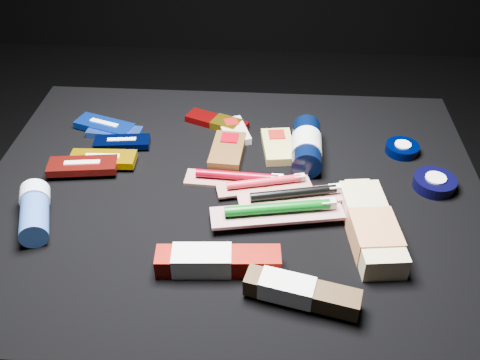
# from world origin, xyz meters

# --- Properties ---
(ground) EXTENTS (3.00, 3.00, 0.00)m
(ground) POSITION_xyz_m (0.00, 0.00, 0.00)
(ground) COLOR black
(ground) RESTS_ON ground
(cloth_table) EXTENTS (0.98, 0.78, 0.40)m
(cloth_table) POSITION_xyz_m (0.00, 0.00, 0.20)
(cloth_table) COLOR black
(cloth_table) RESTS_ON ground
(luna_bar_0) EXTENTS (0.12, 0.05, 0.02)m
(luna_bar_0) POSITION_xyz_m (-0.28, 0.18, 0.41)
(luna_bar_0) COLOR #2148AC
(luna_bar_0) RESTS_ON cloth_table
(luna_bar_1) EXTENTS (0.14, 0.09, 0.02)m
(luna_bar_1) POSITION_xyz_m (-0.30, 0.20, 0.41)
(luna_bar_1) COLOR #0A30AA
(luna_bar_1) RESTS_ON cloth_table
(luna_bar_2) EXTENTS (0.12, 0.06, 0.02)m
(luna_bar_2) POSITION_xyz_m (-0.25, 0.13, 0.41)
(luna_bar_2) COLOR black
(luna_bar_2) RESTS_ON cloth_table
(luna_bar_3) EXTENTS (0.14, 0.05, 0.02)m
(luna_bar_3) POSITION_xyz_m (-0.27, 0.07, 0.42)
(luna_bar_3) COLOR #DA9F01
(luna_bar_3) RESTS_ON cloth_table
(luna_bar_4) EXTENTS (0.14, 0.07, 0.02)m
(luna_bar_4) POSITION_xyz_m (-0.30, 0.04, 0.42)
(luna_bar_4) COLOR maroon
(luna_bar_4) RESTS_ON cloth_table
(clif_bar_0) EXTENTS (0.07, 0.13, 0.02)m
(clif_bar_0) POSITION_xyz_m (-0.02, 0.13, 0.41)
(clif_bar_0) COLOR #4F3114
(clif_bar_0) RESTS_ON cloth_table
(clif_bar_1) EXTENTS (0.08, 0.11, 0.02)m
(clif_bar_1) POSITION_xyz_m (-0.01, 0.20, 0.41)
(clif_bar_1) COLOR #B3B2AB
(clif_bar_1) RESTS_ON cloth_table
(clif_bar_2) EXTENTS (0.08, 0.12, 0.02)m
(clif_bar_2) POSITION_xyz_m (0.09, 0.15, 0.41)
(clif_bar_2) COLOR tan
(clif_bar_2) RESTS_ON cloth_table
(power_bar) EXTENTS (0.15, 0.10, 0.02)m
(power_bar) POSITION_xyz_m (-0.05, 0.23, 0.41)
(power_bar) COLOR maroon
(power_bar) RESTS_ON cloth_table
(lotion_bottle) EXTENTS (0.06, 0.19, 0.06)m
(lotion_bottle) POSITION_xyz_m (0.15, 0.12, 0.43)
(lotion_bottle) COLOR black
(lotion_bottle) RESTS_ON cloth_table
(cream_tin_upper) EXTENTS (0.07, 0.07, 0.02)m
(cream_tin_upper) POSITION_xyz_m (0.35, 0.15, 0.41)
(cream_tin_upper) COLOR black
(cream_tin_upper) RESTS_ON cloth_table
(cream_tin_lower) EXTENTS (0.08, 0.08, 0.03)m
(cream_tin_lower) POSITION_xyz_m (0.39, 0.04, 0.41)
(cream_tin_lower) COLOR black
(cream_tin_lower) RESTS_ON cloth_table
(bodywash_bottle) EXTENTS (0.10, 0.23, 0.05)m
(bodywash_bottle) POSITION_xyz_m (0.25, -0.11, 0.42)
(bodywash_bottle) COLOR beige
(bodywash_bottle) RESTS_ON cloth_table
(deodorant_stick) EXTENTS (0.09, 0.14, 0.05)m
(deodorant_stick) POSITION_xyz_m (-0.34, -0.11, 0.43)
(deodorant_stick) COLOR #2C519D
(deodorant_stick) RESTS_ON cloth_table
(toothbrush_pack_0) EXTENTS (0.21, 0.06, 0.02)m
(toothbrush_pack_0) POSITION_xyz_m (0.01, 0.03, 0.41)
(toothbrush_pack_0) COLOR #AAA39E
(toothbrush_pack_0) RESTS_ON cloth_table
(toothbrush_pack_1) EXTENTS (0.19, 0.09, 0.02)m
(toothbrush_pack_1) POSITION_xyz_m (0.06, 0.01, 0.41)
(toothbrush_pack_1) COLOR #A49F99
(toothbrush_pack_1) RESTS_ON cloth_table
(toothbrush_pack_2) EXTENTS (0.25, 0.10, 0.03)m
(toothbrush_pack_2) POSITION_xyz_m (0.09, -0.08, 0.42)
(toothbrush_pack_2) COLOR beige
(toothbrush_pack_2) RESTS_ON cloth_table
(toothbrush_pack_3) EXTENTS (0.21, 0.09, 0.02)m
(toothbrush_pack_3) POSITION_xyz_m (0.12, -0.04, 0.43)
(toothbrush_pack_3) COLOR beige
(toothbrush_pack_3) RESTS_ON cloth_table
(toothpaste_carton_red) EXTENTS (0.20, 0.06, 0.04)m
(toothpaste_carton_red) POSITION_xyz_m (-0.02, -0.20, 0.42)
(toothpaste_carton_red) COLOR #750801
(toothpaste_carton_red) RESTS_ON cloth_table
(toothpaste_carton_green) EXTENTS (0.18, 0.08, 0.03)m
(toothpaste_carton_green) POSITION_xyz_m (0.12, -0.26, 0.42)
(toothpaste_carton_green) COLOR #382512
(toothpaste_carton_green) RESTS_ON cloth_table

